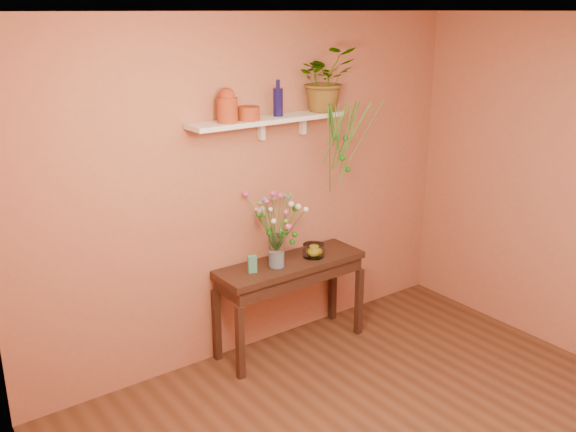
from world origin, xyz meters
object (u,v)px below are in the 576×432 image
sideboard (291,274)px  glass_vase (276,253)px  glass_bowl (313,251)px  terracotta_jug (227,106)px  spider_plant (325,79)px  bouquet (277,214)px  blue_bottle (278,101)px

sideboard → glass_vase: bearing=-170.5°
glass_bowl → glass_vase: bearing=179.5°
sideboard → terracotta_jug: terracotta_jug is taller
spider_plant → glass_vase: 1.43m
sideboard → spider_plant: (0.40, 0.08, 1.53)m
glass_vase → bouquet: bearing=24.5°
spider_plant → glass_bowl: (-0.18, -0.11, -1.37)m
spider_plant → bouquet: (-0.54, -0.10, -0.99)m
sideboard → bouquet: size_ratio=2.50×
spider_plant → glass_bowl: size_ratio=2.83×
glass_vase → glass_bowl: size_ratio=1.48×
bouquet → glass_bowl: 0.52m
blue_bottle → spider_plant: 0.47m
sideboard → glass_bowl: glass_bowl is taller
blue_bottle → glass_vase: bearing=-131.7°
terracotta_jug → glass_bowl: 1.44m
glass_vase → bouquet: 0.32m
sideboard → spider_plant: spider_plant is taller
bouquet → spider_plant: bearing=10.9°
terracotta_jug → sideboard: bearing=-7.7°
terracotta_jug → blue_bottle: bearing=3.4°
terracotta_jug → spider_plant: (0.91, 0.02, 0.13)m
sideboard → bouquet: (-0.14, -0.02, 0.54)m
glass_bowl → spider_plant: bearing=31.7°
terracotta_jug → glass_bowl: terracotta_jug is taller
bouquet → blue_bottle: bearing=51.0°
terracotta_jug → bouquet: (0.37, -0.09, -0.86)m
sideboard → blue_bottle: bearing=117.4°
sideboard → terracotta_jug: bearing=172.3°
bouquet → glass_bowl: bearing=-1.6°
spider_plant → glass_bowl: bearing=-148.3°
glass_vase → sideboard: bearing=9.5°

